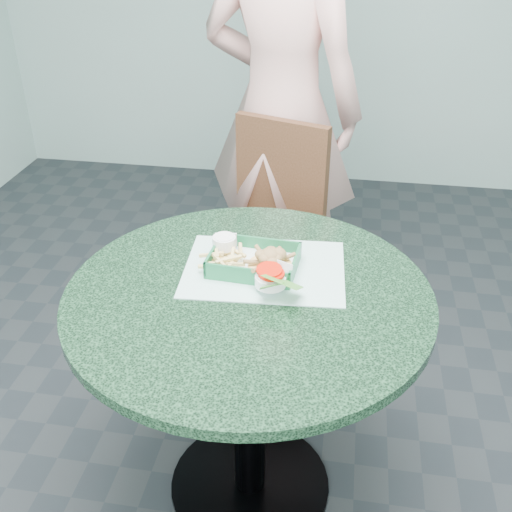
% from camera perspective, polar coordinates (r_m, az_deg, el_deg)
% --- Properties ---
extents(floor, '(4.00, 5.00, 0.02)m').
position_cam_1_polar(floor, '(2.08, -0.57, -20.98)').
color(floor, '#303335').
rests_on(floor, ground).
extents(cafe_table, '(0.95, 0.95, 0.75)m').
position_cam_1_polar(cafe_table, '(1.66, -0.67, -8.67)').
color(cafe_table, black).
rests_on(cafe_table, floor).
extents(dining_chair, '(0.38, 0.38, 0.93)m').
position_cam_1_polar(dining_chair, '(2.34, 2.03, 2.84)').
color(dining_chair, '#543226').
rests_on(dining_chair, floor).
extents(diner_person, '(0.92, 0.73, 2.21)m').
position_cam_1_polar(diner_person, '(2.39, 2.50, 18.20)').
color(diner_person, '#D99F96').
rests_on(diner_person, floor).
extents(placemat, '(0.45, 0.35, 0.00)m').
position_cam_1_polar(placemat, '(1.64, 0.80, -1.80)').
color(placemat, '#ADDED4').
rests_on(placemat, cafe_table).
extents(food_basket, '(0.23, 0.17, 0.05)m').
position_cam_1_polar(food_basket, '(1.64, -0.21, -1.30)').
color(food_basket, '#176639').
rests_on(food_basket, placemat).
extents(crab_sandwich, '(0.12, 0.12, 0.07)m').
position_cam_1_polar(crab_sandwich, '(1.59, 1.41, -0.92)').
color(crab_sandwich, '#E7B060').
rests_on(crab_sandwich, food_basket).
extents(fries_pile, '(0.12, 0.13, 0.04)m').
position_cam_1_polar(fries_pile, '(1.63, -2.92, -0.70)').
color(fries_pile, '#EDCB76').
rests_on(fries_pile, food_basket).
extents(sauce_ramekin, '(0.06, 0.06, 0.04)m').
position_cam_1_polar(sauce_ramekin, '(1.66, -3.17, 0.68)').
color(sauce_ramekin, white).
rests_on(sauce_ramekin, food_basket).
extents(garnish_cup, '(0.12, 0.12, 0.05)m').
position_cam_1_polar(garnish_cup, '(1.53, 1.88, -2.72)').
color(garnish_cup, white).
rests_on(garnish_cup, food_basket).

